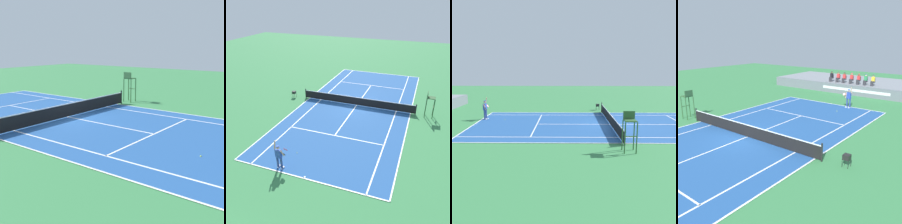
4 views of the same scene
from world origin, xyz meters
TOP-DOWN VIEW (x-y plane):
  - ground_plane at (0.00, 0.00)m, footprint 80.00×80.00m
  - court at (0.00, 0.00)m, footprint 11.08×23.88m
  - net at (0.00, 0.00)m, footprint 11.98×0.10m
  - tennis_ball at (1.73, 9.64)m, footprint 0.07×0.07m
  - umpire_chair at (-7.06, 0.00)m, footprint 0.77×0.77m

SIDE VIEW (x-z plane):
  - ground_plane at x=0.00m, z-range 0.00..0.00m
  - court at x=0.00m, z-range 0.00..0.02m
  - tennis_ball at x=1.73m, z-range 0.00..0.07m
  - net at x=0.00m, z-range -0.01..1.06m
  - umpire_chair at x=-7.06m, z-range 0.34..2.78m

